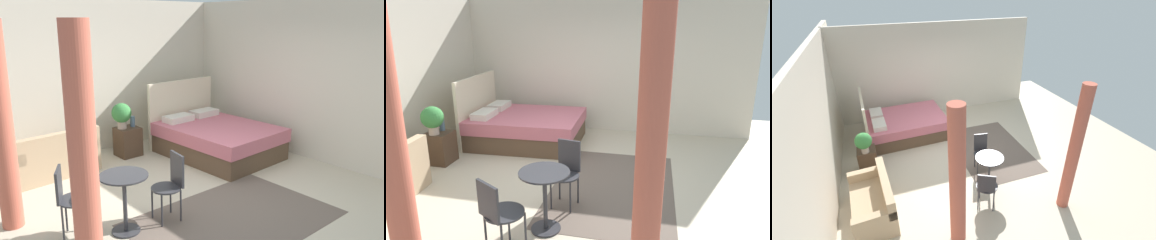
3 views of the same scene
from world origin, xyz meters
The scene contains 13 objects.
ground_plane centered at (0.00, 0.00, -0.01)m, with size 8.22×9.14×0.02m, color beige.
wall_back centered at (0.00, 3.07, 1.42)m, with size 8.22×0.12×2.84m, color beige.
wall_right centered at (2.61, 0.00, 1.42)m, with size 0.12×6.14×2.84m, color beige.
area_rug centered at (-0.15, -0.60, 0.00)m, with size 2.57×1.72×0.01m, color #66564C.
bed centered at (1.38, 1.37, 0.32)m, with size 1.69×2.18×1.31m.
nightstand centered at (0.10, 2.39, 0.27)m, with size 0.41×0.40×0.54m.
potted_plant centered at (0.00, 2.40, 0.81)m, with size 0.36×0.36×0.47m.
vase centered at (0.22, 2.39, 0.63)m, with size 0.09×0.09×0.19m.
balcony_table centered at (-1.37, 0.03, 0.50)m, with size 0.58×0.58×0.73m.
cafe_chair_near_window centered at (-0.75, -0.06, 0.51)m, with size 0.43×0.43×0.86m.
cafe_chair_near_couch centered at (-1.92, 0.35, 0.53)m, with size 0.56×0.56×0.86m.
curtain_left centered at (-2.36, -1.10, 1.25)m, with size 0.22×0.22×2.49m.
curtain_right centered at (-2.36, 1.06, 1.25)m, with size 0.26×0.26×2.49m.
Camera 2 is at (-4.64, -1.09, 2.32)m, focal length 31.67 mm.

